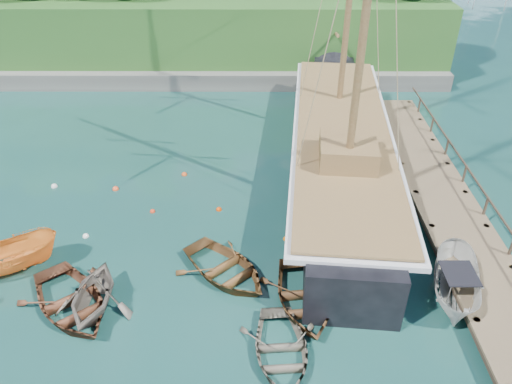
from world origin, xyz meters
TOP-DOWN VIEW (x-y plane):
  - ground at (0.00, 0.00)m, footprint 160.00×160.00m
  - dock_east at (11.50, 7.00)m, footprint 3.20×24.00m
  - rowboat_0 at (-5.62, -0.74)m, footprint 5.74×5.96m
  - rowboat_1 at (-4.67, -0.70)m, footprint 3.26×3.75m
  - rowboat_2 at (3.75, -0.39)m, footprint 3.83×4.97m
  - rowboat_3 at (2.71, -3.04)m, footprint 3.21×4.29m
  - rowboat_4 at (0.47, 1.27)m, footprint 5.48×5.53m
  - motorboat_orange at (-9.08, 1.45)m, footprint 4.89×3.38m
  - cabin_boat_white at (9.93, -0.12)m, footprint 3.09×5.05m
  - schooner at (6.55, 9.83)m, footprint 7.43×29.46m
  - mooring_buoy_0 at (-6.42, 3.93)m, footprint 0.30×0.30m
  - mooring_buoy_1 at (-3.56, 5.97)m, footprint 0.28×0.28m
  - mooring_buoy_2 at (-0.14, 6.15)m, footprint 0.30×0.30m
  - mooring_buoy_3 at (4.20, 7.97)m, footprint 0.32×0.32m
  - mooring_buoy_4 at (-5.96, 8.07)m, footprint 0.34×0.34m
  - mooring_buoy_5 at (-2.36, 9.59)m, footprint 0.32×0.32m
  - mooring_buoy_6 at (-9.43, 8.31)m, footprint 0.35×0.35m
  - mooring_buoy_7 at (3.23, 3.74)m, footprint 0.28×0.28m

SIDE VIEW (x-z plane):
  - ground at x=0.00m, z-range 0.00..0.00m
  - rowboat_0 at x=-5.62m, z-range -0.50..0.50m
  - rowboat_1 at x=-4.67m, z-range -0.97..0.97m
  - rowboat_2 at x=3.75m, z-range -0.48..0.48m
  - rowboat_3 at x=2.71m, z-range -0.42..0.42m
  - rowboat_4 at x=0.47m, z-range -0.47..0.47m
  - motorboat_orange at x=-9.08m, z-range -0.89..0.89m
  - cabin_boat_white at x=9.93m, z-range -0.91..0.91m
  - mooring_buoy_0 at x=-6.42m, z-range -0.15..0.15m
  - mooring_buoy_1 at x=-3.56m, z-range -0.14..0.14m
  - mooring_buoy_2 at x=-0.14m, z-range -0.15..0.15m
  - mooring_buoy_3 at x=4.20m, z-range -0.16..0.16m
  - mooring_buoy_4 at x=-5.96m, z-range -0.17..0.17m
  - mooring_buoy_5 at x=-2.36m, z-range -0.16..0.16m
  - mooring_buoy_6 at x=-9.43m, z-range -0.18..0.18m
  - mooring_buoy_7 at x=3.23m, z-range -0.14..0.14m
  - dock_east at x=11.50m, z-range -0.12..0.98m
  - schooner at x=6.55m, z-range -9.75..12.18m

